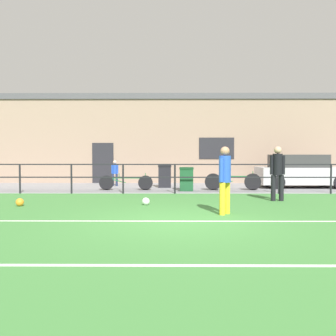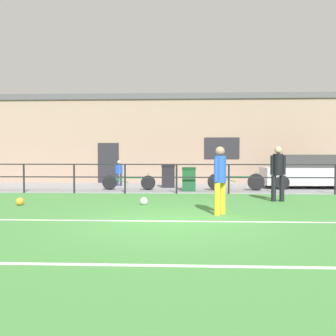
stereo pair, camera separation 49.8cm
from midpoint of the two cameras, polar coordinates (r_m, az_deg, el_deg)
ground at (r=8.60m, az=-0.21°, el=-8.27°), size 60.00×44.00×0.04m
field_line_touchline at (r=8.66m, az=-0.20°, el=-8.05°), size 36.00×0.11×0.00m
field_line_hash at (r=5.34m, az=-0.64°, el=-14.56°), size 36.00×0.11×0.00m
pavement_strip at (r=17.03m, az=0.13°, el=-2.98°), size 48.00×5.00×0.02m
perimeter_fence at (r=14.48m, az=0.07°, el=-0.96°), size 36.07×0.07×1.15m
clubhouse_facade at (r=20.67m, az=0.19°, el=4.39°), size 28.00×2.56×4.66m
player_goalkeeper at (r=12.69m, az=15.18°, el=-0.29°), size 0.49×0.31×1.78m
player_striker at (r=9.58m, az=7.14°, el=-1.20°), size 0.32×0.40×1.72m
soccer_ball_match at (r=11.35m, az=-4.64°, el=-5.06°), size 0.23×0.23×0.23m
soccer_ball_spare at (r=11.99m, az=-22.66°, el=-4.81°), size 0.23×0.23×0.23m
spectator_child at (r=17.88m, az=-8.86°, el=-0.52°), size 0.32×0.21×1.21m
parked_car_red at (r=17.92m, az=18.74°, el=-0.54°), size 3.93×1.92×1.48m
bicycle_parked_0 at (r=15.85m, az=-7.31°, el=-2.18°), size 2.24×0.04×0.71m
bicycle_parked_1 at (r=15.87m, az=8.91°, el=-2.03°), size 2.35×0.04×0.79m
trash_bin_0 at (r=16.93m, az=-1.34°, el=-1.23°), size 0.59×0.50×1.02m
trash_bin_1 at (r=15.44m, az=1.88°, el=-1.66°), size 0.57×0.48×0.97m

